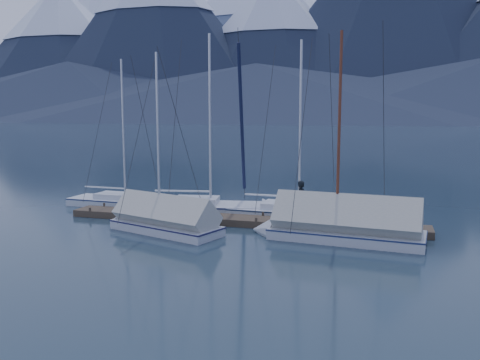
{
  "coord_description": "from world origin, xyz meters",
  "views": [
    {
      "loc": [
        6.82,
        -21.64,
        5.57
      ],
      "look_at": [
        0.0,
        2.0,
        2.2
      ],
      "focal_mm": 38.0,
      "sensor_mm": 36.0,
      "label": 1
    }
  ],
  "objects_px": {
    "sailboat_covered_near": "(333,228)",
    "person": "(302,200)",
    "sailboat_open_left": "(133,204)",
    "sailboat_covered_far": "(158,222)",
    "sailboat_open_mid": "(221,210)",
    "sailboat_open_right": "(309,216)"
  },
  "relations": [
    {
      "from": "sailboat_open_left",
      "to": "sailboat_covered_far",
      "type": "xyz_separation_m",
      "value": [
        3.97,
        -5.04,
        0.28
      ]
    },
    {
      "from": "sailboat_covered_far",
      "to": "sailboat_open_mid",
      "type": "bearing_deg",
      "value": 72.07
    },
    {
      "from": "sailboat_open_right",
      "to": "sailboat_covered_near",
      "type": "relative_size",
      "value": 1.01
    },
    {
      "from": "sailboat_open_left",
      "to": "sailboat_open_right",
      "type": "relative_size",
      "value": 0.93
    },
    {
      "from": "person",
      "to": "sailboat_covered_near",
      "type": "bearing_deg",
      "value": -159.49
    },
    {
      "from": "sailboat_open_right",
      "to": "person",
      "type": "xyz_separation_m",
      "value": [
        -0.13,
        -1.62,
        1.1
      ]
    },
    {
      "from": "sailboat_open_mid",
      "to": "sailboat_covered_near",
      "type": "xyz_separation_m",
      "value": [
        6.48,
        -4.03,
        0.31
      ]
    },
    {
      "from": "sailboat_covered_near",
      "to": "person",
      "type": "bearing_deg",
      "value": 128.43
    },
    {
      "from": "sailboat_open_mid",
      "to": "sailboat_open_right",
      "type": "xyz_separation_m",
      "value": [
        4.87,
        -0.22,
        -0.01
      ]
    },
    {
      "from": "sailboat_open_mid",
      "to": "sailboat_open_left",
      "type": "bearing_deg",
      "value": 176.8
    },
    {
      "from": "sailboat_open_left",
      "to": "sailboat_open_right",
      "type": "xyz_separation_m",
      "value": [
        10.36,
        -0.53,
        0.01
      ]
    },
    {
      "from": "sailboat_open_right",
      "to": "person",
      "type": "relative_size",
      "value": 5.32
    },
    {
      "from": "sailboat_open_mid",
      "to": "sailboat_covered_far",
      "type": "distance_m",
      "value": 4.98
    },
    {
      "from": "sailboat_open_right",
      "to": "sailboat_open_mid",
      "type": "bearing_deg",
      "value": 177.42
    },
    {
      "from": "sailboat_covered_far",
      "to": "person",
      "type": "bearing_deg",
      "value": 24.8
    },
    {
      "from": "sailboat_covered_near",
      "to": "person",
      "type": "relative_size",
      "value": 5.25
    },
    {
      "from": "sailboat_open_mid",
      "to": "sailboat_covered_near",
      "type": "relative_size",
      "value": 1.07
    },
    {
      "from": "sailboat_open_left",
      "to": "sailboat_covered_near",
      "type": "height_order",
      "value": "sailboat_covered_near"
    },
    {
      "from": "sailboat_open_mid",
      "to": "person",
      "type": "height_order",
      "value": "sailboat_open_mid"
    },
    {
      "from": "sailboat_open_left",
      "to": "person",
      "type": "relative_size",
      "value": 4.96
    },
    {
      "from": "sailboat_open_right",
      "to": "sailboat_covered_near",
      "type": "height_order",
      "value": "sailboat_open_right"
    },
    {
      "from": "sailboat_open_left",
      "to": "person",
      "type": "xyz_separation_m",
      "value": [
        10.23,
        -2.15,
        1.11
      ]
    }
  ]
}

